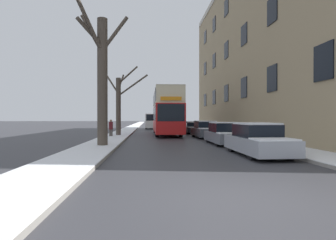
{
  "coord_description": "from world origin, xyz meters",
  "views": [
    {
      "loc": [
        -2.19,
        -5.47,
        1.71
      ],
      "look_at": [
        -0.56,
        16.16,
        1.57
      ],
      "focal_mm": 28.0,
      "sensor_mm": 36.0,
      "label": 1
    }
  ],
  "objects_px": {
    "parked_car_0": "(257,140)",
    "pedestrian_left_sidewalk": "(111,128)",
    "parked_car_1": "(225,134)",
    "oncoming_van": "(152,121)",
    "bare_tree_left_1": "(120,103)",
    "parked_car_3": "(193,128)",
    "double_decker_bus": "(166,110)",
    "parked_car_2": "(205,130)",
    "bare_tree_left_0": "(102,76)"
  },
  "relations": [
    {
      "from": "parked_car_0",
      "to": "pedestrian_left_sidewalk",
      "type": "xyz_separation_m",
      "value": [
        -8.32,
        11.47,
        0.19
      ]
    },
    {
      "from": "parked_car_1",
      "to": "oncoming_van",
      "type": "distance_m",
      "value": 26.33
    },
    {
      "from": "bare_tree_left_1",
      "to": "parked_car_0",
      "type": "relative_size",
      "value": 1.52
    },
    {
      "from": "parked_car_1",
      "to": "pedestrian_left_sidewalk",
      "type": "relative_size",
      "value": 2.67
    },
    {
      "from": "parked_car_3",
      "to": "oncoming_van",
      "type": "height_order",
      "value": "oncoming_van"
    },
    {
      "from": "double_decker_bus",
      "to": "parked_car_0",
      "type": "bearing_deg",
      "value": -78.59
    },
    {
      "from": "parked_car_1",
      "to": "pedestrian_left_sidewalk",
      "type": "bearing_deg",
      "value": 142.98
    },
    {
      "from": "bare_tree_left_1",
      "to": "parked_car_1",
      "type": "bearing_deg",
      "value": -45.49
    },
    {
      "from": "parked_car_2",
      "to": "parked_car_0",
      "type": "bearing_deg",
      "value": -90.0
    },
    {
      "from": "parked_car_0",
      "to": "parked_car_3",
      "type": "xyz_separation_m",
      "value": [
        0.0,
        17.45,
        -0.07
      ]
    },
    {
      "from": "parked_car_3",
      "to": "parked_car_2",
      "type": "bearing_deg",
      "value": -90.0
    },
    {
      "from": "parked_car_0",
      "to": "pedestrian_left_sidewalk",
      "type": "bearing_deg",
      "value": 125.94
    },
    {
      "from": "double_decker_bus",
      "to": "parked_car_3",
      "type": "xyz_separation_m",
      "value": [
        3.16,
        1.81,
        -1.96
      ]
    },
    {
      "from": "parked_car_0",
      "to": "pedestrian_left_sidewalk",
      "type": "relative_size",
      "value": 2.75
    },
    {
      "from": "pedestrian_left_sidewalk",
      "to": "double_decker_bus",
      "type": "bearing_deg",
      "value": -117.59
    },
    {
      "from": "bare_tree_left_1",
      "to": "pedestrian_left_sidewalk",
      "type": "bearing_deg",
      "value": -110.04
    },
    {
      "from": "parked_car_3",
      "to": "pedestrian_left_sidewalk",
      "type": "xyz_separation_m",
      "value": [
        -8.32,
        -5.98,
        0.26
      ]
    },
    {
      "from": "parked_car_0",
      "to": "parked_car_2",
      "type": "bearing_deg",
      "value": 90.0
    },
    {
      "from": "parked_car_0",
      "to": "oncoming_van",
      "type": "xyz_separation_m",
      "value": [
        -4.44,
        31.15,
        0.62
      ]
    },
    {
      "from": "pedestrian_left_sidewalk",
      "to": "parked_car_0",
      "type": "bearing_deg",
      "value": 149.39
    },
    {
      "from": "bare_tree_left_0",
      "to": "double_decker_bus",
      "type": "distance_m",
      "value": 12.92
    },
    {
      "from": "bare_tree_left_0",
      "to": "parked_car_2",
      "type": "xyz_separation_m",
      "value": [
        7.74,
        7.39,
        -3.46
      ]
    },
    {
      "from": "bare_tree_left_1",
      "to": "double_decker_bus",
      "type": "relative_size",
      "value": 0.58
    },
    {
      "from": "double_decker_bus",
      "to": "parked_car_3",
      "type": "relative_size",
      "value": 2.92
    },
    {
      "from": "double_decker_bus",
      "to": "parked_car_1",
      "type": "relative_size",
      "value": 2.7
    },
    {
      "from": "double_decker_bus",
      "to": "parked_car_2",
      "type": "height_order",
      "value": "double_decker_bus"
    },
    {
      "from": "bare_tree_left_1",
      "to": "pedestrian_left_sidewalk",
      "type": "relative_size",
      "value": 4.19
    },
    {
      "from": "bare_tree_left_1",
      "to": "double_decker_bus",
      "type": "xyz_separation_m",
      "value": [
        4.58,
        2.58,
        -0.61
      ]
    },
    {
      "from": "bare_tree_left_1",
      "to": "double_decker_bus",
      "type": "height_order",
      "value": "bare_tree_left_1"
    },
    {
      "from": "parked_car_1",
      "to": "parked_car_0",
      "type": "bearing_deg",
      "value": -90.0
    },
    {
      "from": "double_decker_bus",
      "to": "parked_car_0",
      "type": "xyz_separation_m",
      "value": [
        3.16,
        -15.64,
        -1.89
      ]
    },
    {
      "from": "bare_tree_left_0",
      "to": "oncoming_van",
      "type": "height_order",
      "value": "bare_tree_left_0"
    },
    {
      "from": "bare_tree_left_0",
      "to": "parked_car_3",
      "type": "relative_size",
      "value": 1.99
    },
    {
      "from": "bare_tree_left_0",
      "to": "bare_tree_left_1",
      "type": "distance_m",
      "value": 9.45
    },
    {
      "from": "parked_car_0",
      "to": "bare_tree_left_0",
      "type": "bearing_deg",
      "value": 154.65
    },
    {
      "from": "bare_tree_left_0",
      "to": "oncoming_van",
      "type": "bearing_deg",
      "value": 83.17
    },
    {
      "from": "bare_tree_left_0",
      "to": "bare_tree_left_1",
      "type": "relative_size",
      "value": 1.17
    },
    {
      "from": "bare_tree_left_0",
      "to": "oncoming_van",
      "type": "distance_m",
      "value": 27.82
    },
    {
      "from": "parked_car_2",
      "to": "parked_car_3",
      "type": "xyz_separation_m",
      "value": [
        -0.0,
        6.39,
        -0.07
      ]
    },
    {
      "from": "parked_car_1",
      "to": "parked_car_3",
      "type": "bearing_deg",
      "value": 90.0
    },
    {
      "from": "double_decker_bus",
      "to": "parked_car_1",
      "type": "distance_m",
      "value": 11.08
    },
    {
      "from": "bare_tree_left_0",
      "to": "oncoming_van",
      "type": "xyz_separation_m",
      "value": [
        3.29,
        27.48,
        -2.84
      ]
    },
    {
      "from": "bare_tree_left_1",
      "to": "parked_car_3",
      "type": "distance_m",
      "value": 9.25
    },
    {
      "from": "double_decker_bus",
      "to": "parked_car_1",
      "type": "height_order",
      "value": "double_decker_bus"
    },
    {
      "from": "parked_car_0",
      "to": "parked_car_1",
      "type": "relative_size",
      "value": 1.03
    },
    {
      "from": "bare_tree_left_1",
      "to": "oncoming_van",
      "type": "distance_m",
      "value": 18.47
    },
    {
      "from": "pedestrian_left_sidewalk",
      "to": "bare_tree_left_1",
      "type": "bearing_deg",
      "value": -86.6
    },
    {
      "from": "parked_car_2",
      "to": "bare_tree_left_1",
      "type": "bearing_deg",
      "value": 165.44
    },
    {
      "from": "bare_tree_left_0",
      "to": "pedestrian_left_sidewalk",
      "type": "distance_m",
      "value": 8.48
    },
    {
      "from": "double_decker_bus",
      "to": "parked_car_3",
      "type": "distance_m",
      "value": 4.13
    }
  ]
}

